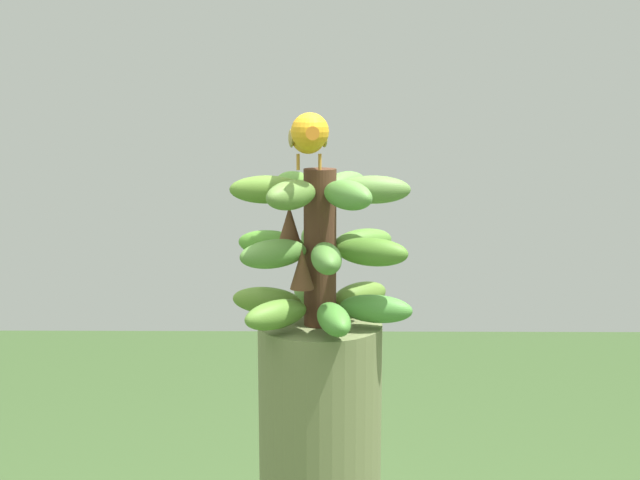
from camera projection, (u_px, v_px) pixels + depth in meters
name	position (u px, v px, depth m)	size (l,w,h in m)	color
banana_bunch	(319.00, 248.00, 1.27)	(0.29, 0.29, 0.24)	#4C2D1E
perched_bird	(309.00, 136.00, 1.21)	(0.20, 0.06, 0.08)	#C68933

